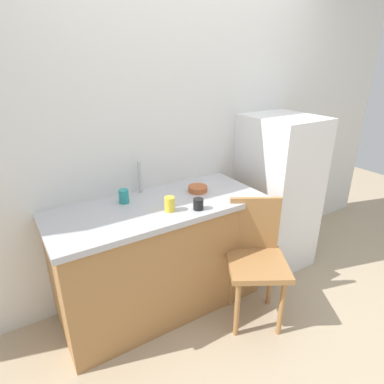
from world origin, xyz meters
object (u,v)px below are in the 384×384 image
(refrigerator, at_px, (277,193))
(terracotta_bowl, at_px, (198,189))
(cup_teal, at_px, (124,196))
(chair, at_px, (256,256))
(cup_yellow, at_px, (170,204))
(cup_black, at_px, (198,204))

(refrigerator, xyz_separation_m, terracotta_bowl, (-0.82, 0.04, 0.20))
(terracotta_bowl, bearing_deg, cup_teal, 169.29)
(terracotta_bowl, height_order, cup_teal, cup_teal)
(cup_teal, bearing_deg, refrigerator, -5.77)
(cup_teal, bearing_deg, terracotta_bowl, -10.71)
(chair, bearing_deg, terracotta_bowl, 139.61)
(refrigerator, relative_size, cup_teal, 14.19)
(terracotta_bowl, distance_m, cup_yellow, 0.38)
(refrigerator, distance_m, cup_yellow, 1.19)
(terracotta_bowl, height_order, cup_black, cup_black)
(refrigerator, height_order, cup_yellow, refrigerator)
(cup_yellow, xyz_separation_m, cup_teal, (-0.21, 0.28, -0.00))
(chair, relative_size, terracotta_bowl, 6.19)
(refrigerator, relative_size, cup_yellow, 13.78)
(chair, height_order, cup_yellow, cup_yellow)
(cup_black, bearing_deg, cup_yellow, 155.21)
(terracotta_bowl, bearing_deg, refrigerator, -2.46)
(refrigerator, bearing_deg, terracotta_bowl, 177.54)
(terracotta_bowl, distance_m, cup_teal, 0.55)
(chair, height_order, cup_teal, cup_teal)
(cup_yellow, height_order, cup_teal, cup_yellow)
(cup_teal, bearing_deg, chair, -39.77)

